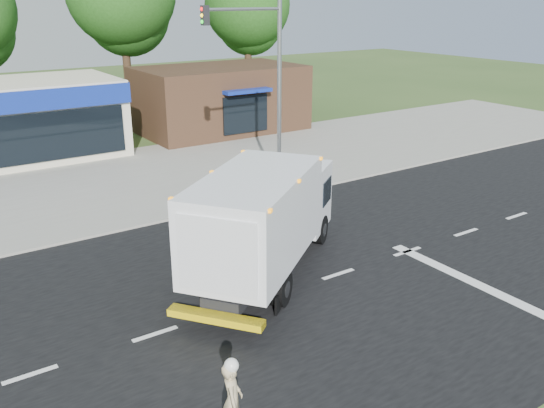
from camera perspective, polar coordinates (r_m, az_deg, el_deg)
name	(u,v)px	position (r m, az deg, el deg)	size (l,w,h in m)	color
ground	(338,275)	(17.90, 6.57, -6.96)	(120.00, 120.00, 0.00)	#385123
road_asphalt	(338,274)	(17.90, 6.57, -6.94)	(60.00, 14.00, 0.02)	black
sidewalk	(212,199)	(24.18, -6.00, 0.46)	(60.00, 2.40, 0.12)	gray
parking_apron	(157,168)	(29.23, -11.37, 3.49)	(60.00, 9.00, 0.02)	gray
lane_markings	(402,280)	(17.88, 12.73, -7.32)	(55.20, 7.00, 0.01)	silver
ems_box_truck	(265,214)	(16.98, -0.72, -1.03)	(7.60, 6.62, 3.44)	black
emergency_worker	(232,399)	(11.52, -3.95, -18.68)	(0.63, 0.71, 1.74)	tan
brown_storefront	(220,99)	(37.01, -5.14, 10.35)	(10.00, 6.70, 4.00)	#382316
traffic_signal_pole	(266,79)	(23.71, -0.59, 12.29)	(3.51, 0.25, 8.00)	gray
background_trees	(48,8)	(41.38, -21.31, 17.64)	(36.77, 7.39, 12.10)	#332114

